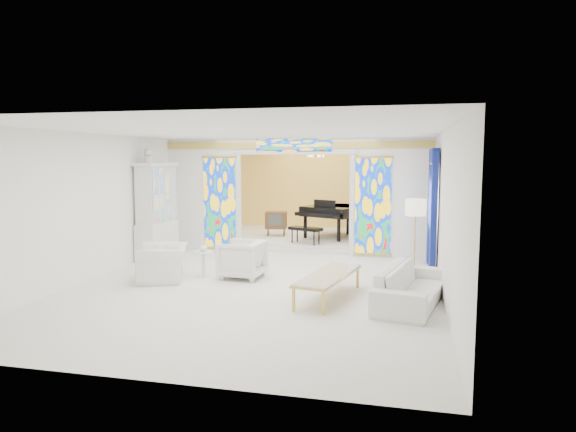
% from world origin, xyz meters
% --- Properties ---
extents(floor, '(12.00, 12.00, 0.00)m').
position_xyz_m(floor, '(0.00, 0.00, 0.00)').
color(floor, silver).
rests_on(floor, ground).
extents(ceiling, '(7.00, 12.00, 0.02)m').
position_xyz_m(ceiling, '(0.00, 0.00, 3.00)').
color(ceiling, white).
rests_on(ceiling, wall_back).
extents(wall_back, '(7.00, 0.02, 3.00)m').
position_xyz_m(wall_back, '(0.00, 6.00, 1.50)').
color(wall_back, white).
rests_on(wall_back, floor).
extents(wall_front, '(7.00, 0.02, 3.00)m').
position_xyz_m(wall_front, '(0.00, -6.00, 1.50)').
color(wall_front, white).
rests_on(wall_front, floor).
extents(wall_left, '(0.02, 12.00, 3.00)m').
position_xyz_m(wall_left, '(-3.50, 0.00, 1.50)').
color(wall_left, white).
rests_on(wall_left, floor).
extents(wall_right, '(0.02, 12.00, 3.00)m').
position_xyz_m(wall_right, '(3.50, 0.00, 1.50)').
color(wall_right, white).
rests_on(wall_right, floor).
extents(partition_wall, '(7.00, 0.22, 3.00)m').
position_xyz_m(partition_wall, '(0.00, 2.00, 1.65)').
color(partition_wall, white).
rests_on(partition_wall, floor).
extents(stained_glass_left, '(0.90, 0.04, 2.40)m').
position_xyz_m(stained_glass_left, '(-2.03, 1.89, 1.30)').
color(stained_glass_left, gold).
rests_on(stained_glass_left, partition_wall).
extents(stained_glass_right, '(0.90, 0.04, 2.40)m').
position_xyz_m(stained_glass_right, '(2.03, 1.89, 1.30)').
color(stained_glass_right, gold).
rests_on(stained_glass_right, partition_wall).
extents(stained_glass_transom, '(2.00, 0.04, 0.34)m').
position_xyz_m(stained_glass_transom, '(0.00, 1.89, 2.82)').
color(stained_glass_transom, gold).
rests_on(stained_glass_transom, partition_wall).
extents(alcove_platform, '(6.80, 3.80, 0.18)m').
position_xyz_m(alcove_platform, '(0.00, 4.10, 0.09)').
color(alcove_platform, silver).
rests_on(alcove_platform, floor).
extents(gold_curtain_back, '(6.70, 0.10, 2.90)m').
position_xyz_m(gold_curtain_back, '(0.00, 5.88, 1.50)').
color(gold_curtain_back, '#EDC452').
rests_on(gold_curtain_back, wall_back).
extents(chandelier, '(0.48, 0.48, 0.30)m').
position_xyz_m(chandelier, '(0.20, 4.00, 2.55)').
color(chandelier, gold).
rests_on(chandelier, ceiling).
extents(blue_drapes, '(0.14, 1.85, 2.65)m').
position_xyz_m(blue_drapes, '(3.40, 0.70, 1.58)').
color(blue_drapes, navy).
rests_on(blue_drapes, wall_right).
extents(china_cabinet, '(0.56, 1.46, 2.72)m').
position_xyz_m(china_cabinet, '(-3.22, 0.60, 1.17)').
color(china_cabinet, silver).
rests_on(china_cabinet, floor).
extents(armchair_left, '(1.29, 1.37, 0.71)m').
position_xyz_m(armchair_left, '(-2.00, -1.54, 0.36)').
color(armchair_left, silver).
rests_on(armchair_left, floor).
extents(armchair_right, '(0.93, 0.90, 0.79)m').
position_xyz_m(armchair_right, '(-0.48, -1.00, 0.40)').
color(armchair_right, white).
rests_on(armchair_right, floor).
extents(sofa, '(1.33, 2.38, 0.66)m').
position_xyz_m(sofa, '(2.95, -2.21, 0.33)').
color(sofa, white).
rests_on(sofa, floor).
extents(side_table, '(0.49, 0.49, 0.54)m').
position_xyz_m(side_table, '(-1.33, -1.03, 0.35)').
color(side_table, silver).
rests_on(side_table, floor).
extents(vase, '(0.22, 0.22, 0.17)m').
position_xyz_m(vase, '(-1.33, -1.03, 0.63)').
color(vase, silver).
rests_on(vase, side_table).
extents(coffee_table, '(1.01, 2.12, 0.46)m').
position_xyz_m(coffee_table, '(1.51, -2.18, 0.42)').
color(coffee_table, silver).
rests_on(coffee_table, floor).
extents(floor_lamp, '(0.54, 0.54, 1.69)m').
position_xyz_m(floor_lamp, '(3.02, -0.56, 1.44)').
color(floor_lamp, gold).
rests_on(floor_lamp, floor).
extents(grand_piano, '(2.49, 2.92, 1.13)m').
position_xyz_m(grand_piano, '(0.96, 3.92, 0.94)').
color(grand_piano, black).
rests_on(grand_piano, alcove_platform).
extents(tv_console, '(0.67, 0.50, 0.72)m').
position_xyz_m(tv_console, '(-0.93, 3.68, 0.65)').
color(tv_console, brown).
rests_on(tv_console, alcove_platform).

